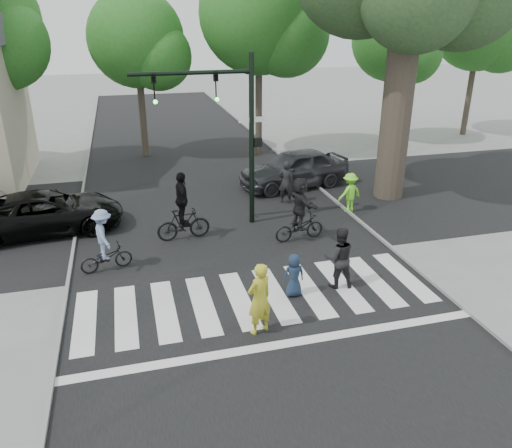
{
  "coord_description": "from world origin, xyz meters",
  "views": [
    {
      "loc": [
        -3.08,
        -10.36,
        7.13
      ],
      "look_at": [
        0.5,
        3.0,
        1.3
      ],
      "focal_mm": 35.0,
      "sensor_mm": 36.0,
      "label": 1
    }
  ],
  "objects_px": {
    "traffic_signal": "(227,118)",
    "pedestrian_adult": "(339,258)",
    "car_grey": "(294,168)",
    "cyclist_left": "(105,245)",
    "cyclist_mid": "(183,212)",
    "pedestrian_woman": "(259,299)",
    "cyclist_right": "(300,213)",
    "car_suv": "(46,212)",
    "pedestrian_child": "(294,275)"
  },
  "relations": [
    {
      "from": "traffic_signal",
      "to": "pedestrian_adult",
      "type": "bearing_deg",
      "value": -68.97
    },
    {
      "from": "traffic_signal",
      "to": "pedestrian_adult",
      "type": "distance_m",
      "value": 6.32
    },
    {
      "from": "pedestrian_adult",
      "to": "car_grey",
      "type": "xyz_separation_m",
      "value": [
        1.71,
        8.74,
        -0.06
      ]
    },
    {
      "from": "cyclist_left",
      "to": "cyclist_mid",
      "type": "relative_size",
      "value": 0.82
    },
    {
      "from": "pedestrian_woman",
      "to": "cyclist_right",
      "type": "bearing_deg",
      "value": -142.35
    },
    {
      "from": "cyclist_left",
      "to": "car_suv",
      "type": "xyz_separation_m",
      "value": [
        -2.02,
        3.54,
        -0.12
      ]
    },
    {
      "from": "cyclist_mid",
      "to": "cyclist_left",
      "type": "bearing_deg",
      "value": -146.8
    },
    {
      "from": "pedestrian_woman",
      "to": "pedestrian_child",
      "type": "distance_m",
      "value": 1.99
    },
    {
      "from": "cyclist_left",
      "to": "car_suv",
      "type": "relative_size",
      "value": 0.37
    },
    {
      "from": "car_suv",
      "to": "car_grey",
      "type": "distance_m",
      "value": 10.35
    },
    {
      "from": "cyclist_mid",
      "to": "car_grey",
      "type": "bearing_deg",
      "value": 38.6
    },
    {
      "from": "traffic_signal",
      "to": "car_suv",
      "type": "distance_m",
      "value": 7.17
    },
    {
      "from": "pedestrian_woman",
      "to": "car_grey",
      "type": "distance_m",
      "value": 11.22
    },
    {
      "from": "traffic_signal",
      "to": "car_grey",
      "type": "relative_size",
      "value": 1.22
    },
    {
      "from": "pedestrian_woman",
      "to": "car_suv",
      "type": "relative_size",
      "value": 0.36
    },
    {
      "from": "pedestrian_woman",
      "to": "cyclist_right",
      "type": "xyz_separation_m",
      "value": [
        2.74,
        4.84,
        0.07
      ]
    },
    {
      "from": "pedestrian_woman",
      "to": "cyclist_right",
      "type": "height_order",
      "value": "cyclist_right"
    },
    {
      "from": "pedestrian_child",
      "to": "car_suv",
      "type": "bearing_deg",
      "value": -43.82
    },
    {
      "from": "cyclist_right",
      "to": "car_suv",
      "type": "relative_size",
      "value": 0.43
    },
    {
      "from": "cyclist_mid",
      "to": "traffic_signal",
      "type": "bearing_deg",
      "value": 25.25
    },
    {
      "from": "pedestrian_woman",
      "to": "car_grey",
      "type": "height_order",
      "value": "pedestrian_woman"
    },
    {
      "from": "pedestrian_adult",
      "to": "car_suv",
      "type": "xyz_separation_m",
      "value": [
        -8.33,
        6.24,
        -0.17
      ]
    },
    {
      "from": "cyclist_mid",
      "to": "car_suv",
      "type": "distance_m",
      "value": 4.94
    },
    {
      "from": "pedestrian_adult",
      "to": "cyclist_left",
      "type": "distance_m",
      "value": 6.86
    },
    {
      "from": "traffic_signal",
      "to": "cyclist_right",
      "type": "relative_size",
      "value": 2.7
    },
    {
      "from": "cyclist_mid",
      "to": "car_grey",
      "type": "xyz_separation_m",
      "value": [
        5.49,
        4.38,
        -0.14
      ]
    },
    {
      "from": "car_suv",
      "to": "car_grey",
      "type": "height_order",
      "value": "car_grey"
    },
    {
      "from": "pedestrian_woman",
      "to": "cyclist_right",
      "type": "distance_m",
      "value": 5.56
    },
    {
      "from": "pedestrian_woman",
      "to": "pedestrian_child",
      "type": "xyz_separation_m",
      "value": [
        1.36,
        1.42,
        -0.31
      ]
    },
    {
      "from": "car_suv",
      "to": "pedestrian_woman",
      "type": "bearing_deg",
      "value": -149.82
    },
    {
      "from": "pedestrian_child",
      "to": "pedestrian_adult",
      "type": "height_order",
      "value": "pedestrian_adult"
    },
    {
      "from": "pedestrian_child",
      "to": "cyclist_right",
      "type": "distance_m",
      "value": 3.71
    },
    {
      "from": "pedestrian_adult",
      "to": "car_grey",
      "type": "distance_m",
      "value": 8.9
    },
    {
      "from": "pedestrian_adult",
      "to": "cyclist_mid",
      "type": "relative_size",
      "value": 0.75
    },
    {
      "from": "pedestrian_woman",
      "to": "pedestrian_adult",
      "type": "bearing_deg",
      "value": -172.92
    },
    {
      "from": "cyclist_left",
      "to": "car_suv",
      "type": "bearing_deg",
      "value": 119.74
    },
    {
      "from": "traffic_signal",
      "to": "car_grey",
      "type": "height_order",
      "value": "traffic_signal"
    },
    {
      "from": "pedestrian_woman",
      "to": "pedestrian_child",
      "type": "height_order",
      "value": "pedestrian_woman"
    },
    {
      "from": "traffic_signal",
      "to": "cyclist_mid",
      "type": "relative_size",
      "value": 2.53
    },
    {
      "from": "cyclist_right",
      "to": "car_grey",
      "type": "xyz_separation_m",
      "value": [
        1.7,
        5.47,
        -0.15
      ]
    },
    {
      "from": "cyclist_right",
      "to": "car_suv",
      "type": "height_order",
      "value": "cyclist_right"
    },
    {
      "from": "pedestrian_adult",
      "to": "cyclist_right",
      "type": "height_order",
      "value": "cyclist_right"
    },
    {
      "from": "pedestrian_woman",
      "to": "car_suv",
      "type": "height_order",
      "value": "pedestrian_woman"
    },
    {
      "from": "cyclist_left",
      "to": "cyclist_mid",
      "type": "distance_m",
      "value": 3.03
    },
    {
      "from": "cyclist_left",
      "to": "cyclist_right",
      "type": "relative_size",
      "value": 0.87
    },
    {
      "from": "pedestrian_child",
      "to": "cyclist_left",
      "type": "distance_m",
      "value": 5.71
    },
    {
      "from": "traffic_signal",
      "to": "pedestrian_child",
      "type": "distance_m",
      "value": 6.31
    },
    {
      "from": "traffic_signal",
      "to": "cyclist_right",
      "type": "bearing_deg",
      "value": -43.72
    },
    {
      "from": "cyclist_mid",
      "to": "car_suv",
      "type": "height_order",
      "value": "cyclist_mid"
    },
    {
      "from": "cyclist_right",
      "to": "car_grey",
      "type": "bearing_deg",
      "value": 72.7
    }
  ]
}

